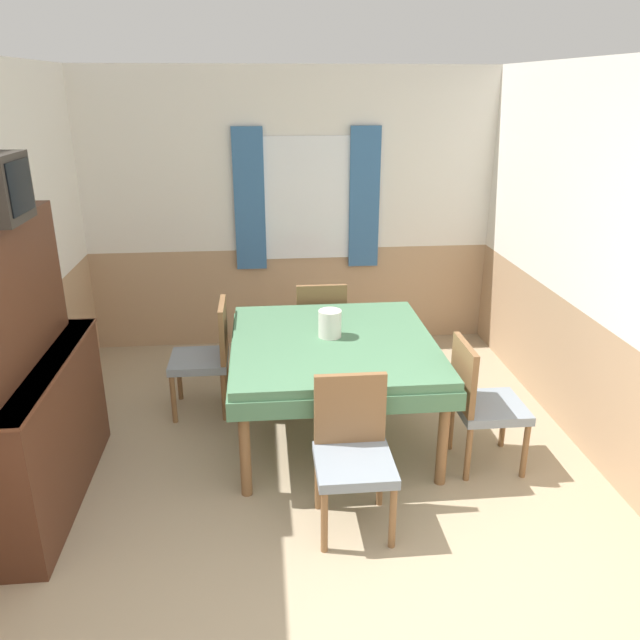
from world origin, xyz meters
TOP-DOWN VIEW (x-y plane):
  - wall_back at (0.01, 3.85)m, footprint 4.23×0.09m
  - wall_right at (1.94, 1.92)m, footprint 0.05×4.23m
  - dining_table at (0.19, 2.01)m, footprint 1.44×1.54m
  - chair_left_far at (-0.74, 2.48)m, footprint 0.44×0.44m
  - chair_right_near at (1.11, 1.54)m, footprint 0.44×0.44m
  - chair_head_near at (0.19, 1.03)m, footprint 0.44×0.44m
  - chair_head_window at (0.19, 2.99)m, footprint 0.44×0.44m
  - sideboard at (-1.69, 1.41)m, footprint 0.46×1.49m
  - vase at (0.17, 2.07)m, footprint 0.16×0.16m

SIDE VIEW (x-z plane):
  - chair_left_far at x=-0.74m, z-range 0.04..0.92m
  - chair_right_near at x=1.11m, z-range 0.04..0.92m
  - chair_head_near at x=0.19m, z-range 0.04..0.92m
  - chair_head_window at x=0.19m, z-range 0.04..0.92m
  - dining_table at x=0.19m, z-range 0.28..1.03m
  - sideboard at x=-1.69m, z-range -0.14..1.60m
  - vase at x=0.17m, z-range 0.75..0.95m
  - wall_right at x=1.94m, z-range 0.00..2.60m
  - wall_back at x=0.01m, z-range 0.01..2.61m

